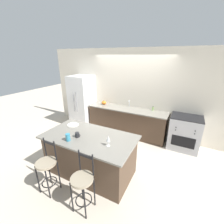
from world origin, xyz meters
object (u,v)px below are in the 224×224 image
(bar_stool_far, at_px, (83,183))
(wine_glass, at_px, (108,139))
(refrigerator, at_px, (82,102))
(oven_range, at_px, (184,133))
(bar_stool_near, at_px, (47,167))
(coffee_mug, at_px, (77,135))
(dinner_plate, at_px, (73,125))
(soap_bottle, at_px, (153,109))
(tumbler_cup, at_px, (68,137))
(pumpkin_decoration, at_px, (104,103))

(bar_stool_far, distance_m, wine_glass, 0.84)
(refrigerator, distance_m, wine_glass, 2.98)
(wine_glass, bearing_deg, oven_range, 59.23)
(bar_stool_near, distance_m, coffee_mug, 0.79)
(refrigerator, xyz_separation_m, bar_stool_near, (1.23, -2.69, -0.37))
(dinner_plate, height_order, soap_bottle, soap_bottle)
(dinner_plate, bearing_deg, tumbler_cup, -56.41)
(oven_range, bearing_deg, soap_bottle, 166.34)
(dinner_plate, xyz_separation_m, wine_glass, (1.18, -0.39, 0.14))
(refrigerator, height_order, oven_range, refrigerator)
(refrigerator, xyz_separation_m, wine_glass, (2.17, -2.04, 0.14))
(oven_range, distance_m, pumpkin_decoration, 2.65)
(oven_range, distance_m, coffee_mug, 2.92)
(refrigerator, relative_size, coffee_mug, 15.15)
(bar_stool_far, height_order, wine_glass, wine_glass)
(bar_stool_far, bearing_deg, oven_range, 63.54)
(wine_glass, relative_size, soap_bottle, 1.45)
(dinner_plate, relative_size, soap_bottle, 1.92)
(bar_stool_far, distance_m, soap_bottle, 3.04)
(bar_stool_near, xyz_separation_m, tumbler_cup, (0.15, 0.45, 0.43))
(oven_range, height_order, bar_stool_near, bar_stool_near)
(bar_stool_near, height_order, dinner_plate, bar_stool_near)
(bar_stool_near, height_order, bar_stool_far, same)
(soap_bottle, bearing_deg, wine_glass, -96.97)
(bar_stool_near, relative_size, dinner_plate, 3.82)
(bar_stool_far, distance_m, dinner_plate, 1.53)
(bar_stool_far, distance_m, tumbler_cup, 0.92)
(dinner_plate, distance_m, soap_bottle, 2.44)
(wine_glass, relative_size, tumbler_cup, 1.43)
(tumbler_cup, bearing_deg, oven_range, 48.46)
(soap_bottle, bearing_deg, bar_stool_near, -112.27)
(bar_stool_near, xyz_separation_m, coffee_mug, (0.22, 0.64, 0.41))
(coffee_mug, bearing_deg, wine_glass, 0.69)
(dinner_plate, bearing_deg, bar_stool_near, -76.86)
(coffee_mug, xyz_separation_m, soap_bottle, (1.00, 2.34, -0.01))
(bar_stool_far, relative_size, pumpkin_decoration, 6.67)
(refrigerator, distance_m, pumpkin_decoration, 0.83)
(bar_stool_far, bearing_deg, dinner_plate, 135.49)
(bar_stool_far, height_order, soap_bottle, bar_stool_far)
(dinner_plate, xyz_separation_m, pumpkin_decoration, (-0.18, 1.79, 0.04))
(wine_glass, distance_m, tumbler_cup, 0.82)
(coffee_mug, height_order, tumbler_cup, tumbler_cup)
(bar_stool_far, bearing_deg, tumbler_cup, 145.90)
(refrigerator, bearing_deg, bar_stool_near, -65.36)
(bar_stool_far, bearing_deg, bar_stool_near, 179.86)
(oven_range, relative_size, tumbler_cup, 6.48)
(refrigerator, relative_size, wine_glass, 8.69)
(coffee_mug, bearing_deg, bar_stool_near, -108.96)
(oven_range, xyz_separation_m, bar_stool_far, (-1.37, -2.75, 0.07))
(refrigerator, xyz_separation_m, coffee_mug, (1.45, -2.05, 0.04))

